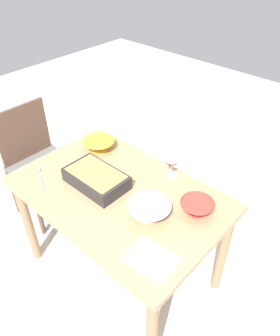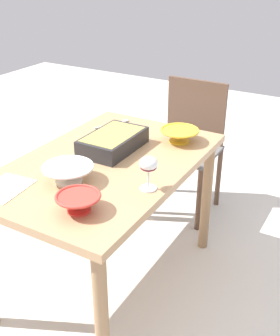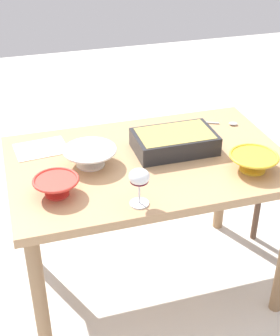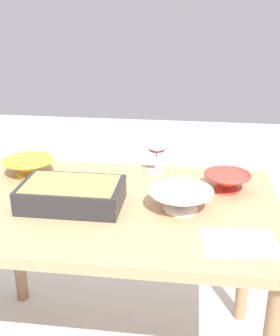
# 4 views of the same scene
# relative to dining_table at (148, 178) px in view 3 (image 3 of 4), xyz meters

# --- Properties ---
(ground_plane) EXTENTS (8.00, 8.00, 0.00)m
(ground_plane) POSITION_rel_dining_table_xyz_m (0.00, 0.00, -0.67)
(ground_plane) COLOR beige
(dining_table) EXTENTS (1.25, 0.81, 0.77)m
(dining_table) POSITION_rel_dining_table_xyz_m (0.00, 0.00, 0.00)
(dining_table) COLOR tan
(dining_table) RESTS_ON ground_plane
(wine_glass) EXTENTS (0.08, 0.08, 0.16)m
(wine_glass) POSITION_rel_dining_table_xyz_m (0.14, 0.32, 0.21)
(wine_glass) COLOR white
(wine_glass) RESTS_ON dining_table
(casserole_dish) EXTENTS (0.37, 0.23, 0.09)m
(casserole_dish) POSITION_rel_dining_table_xyz_m (-0.14, -0.04, 0.15)
(casserole_dish) COLOR #262628
(casserole_dish) RESTS_ON dining_table
(mixing_bowl) EXTENTS (0.21, 0.21, 0.07)m
(mixing_bowl) POSITION_rel_dining_table_xyz_m (-0.40, 0.22, 0.14)
(mixing_bowl) COLOR yellow
(mixing_bowl) RESTS_ON dining_table
(small_bowl) EXTENTS (0.23, 0.23, 0.08)m
(small_bowl) POSITION_rel_dining_table_xyz_m (0.26, -0.02, 0.15)
(small_bowl) COLOR white
(small_bowl) RESTS_ON dining_table
(serving_bowl) EXTENTS (0.18, 0.18, 0.07)m
(serving_bowl) POSITION_rel_dining_table_xyz_m (0.43, 0.16, 0.14)
(serving_bowl) COLOR red
(serving_bowl) RESTS_ON dining_table
(serving_spoon) EXTENTS (0.22, 0.12, 0.01)m
(serving_spoon) POSITION_rel_dining_table_xyz_m (-0.47, -0.22, 0.11)
(serving_spoon) COLOR silver
(serving_spoon) RESTS_ON dining_table
(napkin) EXTENTS (0.25, 0.20, 0.00)m
(napkin) POSITION_rel_dining_table_xyz_m (0.45, -0.23, 0.10)
(napkin) COLOR beige
(napkin) RESTS_ON dining_table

